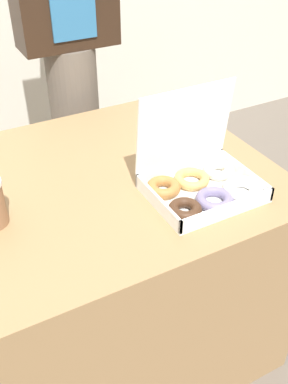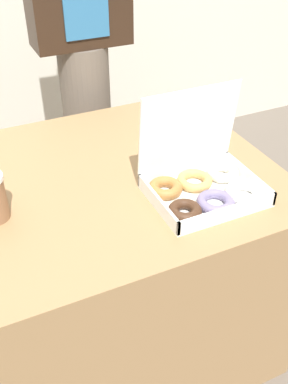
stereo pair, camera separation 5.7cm
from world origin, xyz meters
TOP-DOWN VIEW (x-y plane):
  - ground_plane at (0.00, 0.00)m, footprint 14.00×14.00m
  - table at (0.00, 0.00)m, footprint 1.04×0.88m
  - donut_box at (0.22, -0.21)m, footprint 0.32×0.26m
  - person_customer at (0.16, 0.67)m, footprint 0.39×0.22m

SIDE VIEW (x-z plane):
  - ground_plane at x=0.00m, z-range 0.00..0.00m
  - table at x=0.00m, z-range 0.00..0.78m
  - donut_box at x=0.22m, z-range 0.67..0.96m
  - person_customer at x=0.16m, z-range 0.09..1.88m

